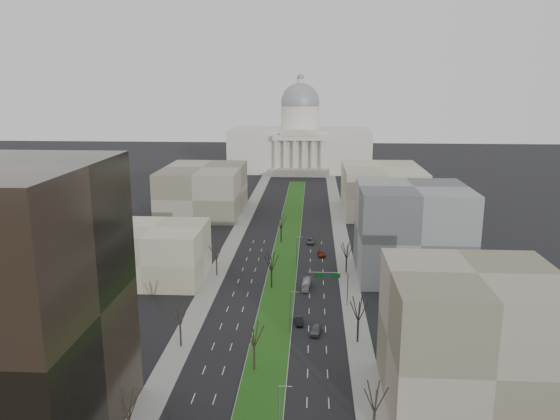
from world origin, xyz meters
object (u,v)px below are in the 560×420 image
at_px(car_grey_near, 316,330).
at_px(box_van, 306,284).
at_px(car_black, 299,321).
at_px(car_grey_far, 311,241).
at_px(car_red, 321,254).

distance_m(car_grey_near, box_van, 25.38).
bearing_deg(box_van, car_black, -90.26).
bearing_deg(car_grey_far, car_grey_near, -89.28).
bearing_deg(car_grey_near, car_grey_far, 100.91).
bearing_deg(car_grey_near, box_van, 104.81).
xyz_separation_m(car_grey_far, box_van, (-0.80, -39.23, 0.31)).
bearing_deg(car_grey_far, box_van, -91.80).
xyz_separation_m(car_grey_near, car_grey_far, (-1.52, 64.51, -0.09)).
distance_m(car_grey_near, car_black, 5.73).
relative_size(car_grey_near, car_red, 0.97).
relative_size(car_grey_near, car_grey_far, 0.91).
relative_size(car_grey_far, box_van, 0.71).
bearing_deg(box_van, car_grey_near, -81.48).
xyz_separation_m(car_grey_near, car_black, (-3.61, 4.45, -0.11)).
bearing_deg(car_grey_far, car_black, -92.63).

